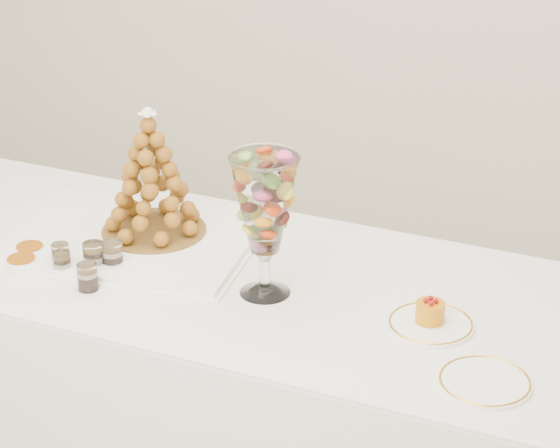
% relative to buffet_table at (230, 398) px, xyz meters
% --- Properties ---
extents(buffet_table, '(2.15, 0.90, 0.81)m').
position_rel_buffet_table_xyz_m(buffet_table, '(0.00, 0.00, 0.00)').
color(buffet_table, white).
rests_on(buffet_table, ground).
extents(lace_tray, '(0.72, 0.57, 0.02)m').
position_rel_buffet_table_xyz_m(lace_tray, '(-0.32, 0.06, 0.42)').
color(lace_tray, white).
rests_on(lace_tray, buffet_table).
extents(macaron_vase, '(0.17, 0.17, 0.38)m').
position_rel_buffet_table_xyz_m(macaron_vase, '(0.14, -0.06, 0.65)').
color(macaron_vase, white).
rests_on(macaron_vase, buffet_table).
extents(cake_plate, '(0.21, 0.21, 0.01)m').
position_rel_buffet_table_xyz_m(cake_plate, '(0.58, -0.06, 0.41)').
color(cake_plate, white).
rests_on(cake_plate, buffet_table).
extents(spare_plate, '(0.21, 0.21, 0.01)m').
position_rel_buffet_table_xyz_m(spare_plate, '(0.76, -0.26, 0.41)').
color(spare_plate, white).
rests_on(spare_plate, buffet_table).
extents(verrine_a, '(0.05, 0.05, 0.06)m').
position_rel_buffet_table_xyz_m(verrine_a, '(-0.43, -0.14, 0.44)').
color(verrine_a, white).
rests_on(verrine_a, buffet_table).
extents(verrine_b, '(0.06, 0.06, 0.08)m').
position_rel_buffet_table_xyz_m(verrine_b, '(-0.34, -0.12, 0.44)').
color(verrine_b, white).
rests_on(verrine_b, buffet_table).
extents(verrine_c, '(0.07, 0.07, 0.08)m').
position_rel_buffet_table_xyz_m(verrine_c, '(-0.29, -0.10, 0.44)').
color(verrine_c, white).
rests_on(verrine_c, buffet_table).
extents(verrine_d, '(0.05, 0.05, 0.06)m').
position_rel_buffet_table_xyz_m(verrine_d, '(-0.40, -0.18, 0.44)').
color(verrine_d, white).
rests_on(verrine_d, buffet_table).
extents(verrine_e, '(0.06, 0.06, 0.07)m').
position_rel_buffet_table_xyz_m(verrine_e, '(-0.29, -0.22, 0.44)').
color(verrine_e, white).
rests_on(verrine_e, buffet_table).
extents(ramekin_back, '(0.08, 0.08, 0.03)m').
position_rel_buffet_table_xyz_m(ramekin_back, '(-0.54, -0.12, 0.42)').
color(ramekin_back, white).
rests_on(ramekin_back, buffet_table).
extents(ramekin_front, '(0.09, 0.09, 0.03)m').
position_rel_buffet_table_xyz_m(ramekin_front, '(-0.52, -0.19, 0.42)').
color(ramekin_front, white).
rests_on(ramekin_front, buffet_table).
extents(croquembouche, '(0.30, 0.30, 0.37)m').
position_rel_buffet_table_xyz_m(croquembouche, '(-0.28, 0.11, 0.61)').
color(croquembouche, brown).
rests_on(croquembouche, lace_tray).
extents(mousse_cake, '(0.07, 0.07, 0.06)m').
position_rel_buffet_table_xyz_m(mousse_cake, '(0.58, -0.05, 0.44)').
color(mousse_cake, '#C77209').
rests_on(mousse_cake, cake_plate).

